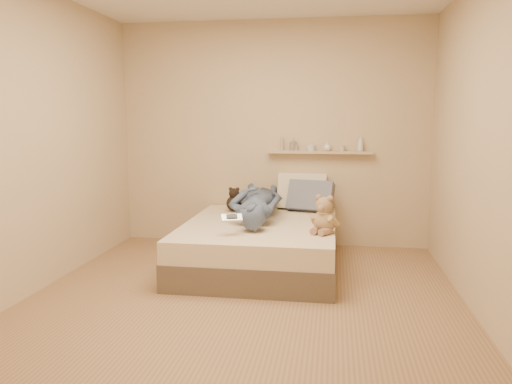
% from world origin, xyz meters
% --- Properties ---
extents(room, '(3.80, 3.80, 3.80)m').
position_xyz_m(room, '(0.00, 0.00, 1.30)').
color(room, '#916D4B').
rests_on(room, ground).
extents(bed, '(1.50, 1.90, 0.45)m').
position_xyz_m(bed, '(0.00, 0.93, 0.22)').
color(bed, brown).
rests_on(bed, floor).
extents(game_console, '(0.20, 0.13, 0.06)m').
position_xyz_m(game_console, '(-0.17, 0.34, 0.61)').
color(game_console, '#BBBCC2').
rests_on(game_console, bed).
extents(teddy_bear, '(0.28, 0.29, 0.35)m').
position_xyz_m(teddy_bear, '(0.64, 0.57, 0.60)').
color(teddy_bear, tan).
rests_on(teddy_bear, bed).
extents(dark_plush, '(0.18, 0.18, 0.27)m').
position_xyz_m(dark_plush, '(-0.38, 1.49, 0.57)').
color(dark_plush, black).
rests_on(dark_plush, bed).
extents(pillow_cream, '(0.56, 0.29, 0.43)m').
position_xyz_m(pillow_cream, '(0.36, 1.76, 0.65)').
color(pillow_cream, beige).
rests_on(pillow_cream, bed).
extents(pillow_grey, '(0.55, 0.38, 0.37)m').
position_xyz_m(pillow_grey, '(0.47, 1.62, 0.62)').
color(pillow_grey, slate).
rests_on(pillow_grey, bed).
extents(person, '(0.64, 1.49, 0.35)m').
position_xyz_m(person, '(-0.07, 1.13, 0.62)').
color(person, '#43526A').
rests_on(person, bed).
extents(wall_shelf, '(1.20, 0.12, 0.03)m').
position_xyz_m(wall_shelf, '(0.55, 1.84, 1.10)').
color(wall_shelf, tan).
rests_on(wall_shelf, wall_back).
extents(shelf_bottles, '(0.96, 0.10, 0.17)m').
position_xyz_m(shelf_bottles, '(0.58, 1.84, 1.18)').
color(shelf_bottles, silver).
rests_on(shelf_bottles, wall_shelf).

